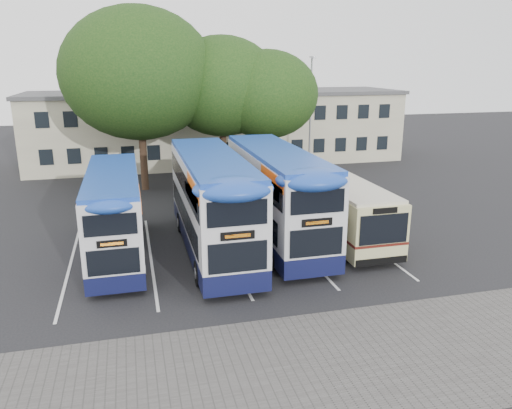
{
  "coord_description": "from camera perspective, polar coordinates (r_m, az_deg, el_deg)",
  "views": [
    {
      "loc": [
        -7.86,
        -16.99,
        8.65
      ],
      "look_at": [
        -2.22,
        5.0,
        2.14
      ],
      "focal_mm": 35.0,
      "sensor_mm": 36.0,
      "label": 1
    }
  ],
  "objects": [
    {
      "name": "paving_strip",
      "position": [
        15.9,
        10.23,
        -17.22
      ],
      "size": [
        40.0,
        6.0,
        0.01
      ],
      "primitive_type": "cube",
      "color": "#595654",
      "rests_on": "ground"
    },
    {
      "name": "tree_mid",
      "position": [
        35.78,
        -3.91,
        13.31
      ],
      "size": [
        8.12,
        8.12,
        10.46
      ],
      "color": "black",
      "rests_on": "ground"
    },
    {
      "name": "ground",
      "position": [
        20.62,
        9.59,
        -9.04
      ],
      "size": [
        120.0,
        120.0,
        0.0
      ],
      "primitive_type": "plane",
      "color": "black",
      "rests_on": "ground"
    },
    {
      "name": "bus_dd_left",
      "position": [
        23.49,
        -15.88,
        -0.63
      ],
      "size": [
        2.3,
        9.47,
        3.94
      ],
      "color": "#0F1239",
      "rests_on": "ground"
    },
    {
      "name": "bus_dd_right",
      "position": [
        24.55,
        2.34,
        1.53
      ],
      "size": [
        2.66,
        10.98,
        4.58
      ],
      "color": "#0F1239",
      "rests_on": "ground"
    },
    {
      "name": "depot_building",
      "position": [
        45.02,
        -4.27,
        8.95
      ],
      "size": [
        32.4,
        8.4,
        6.2
      ],
      "color": "#A59D85",
      "rests_on": "ground"
    },
    {
      "name": "tree_left",
      "position": [
        34.94,
        -13.31,
        14.33
      ],
      "size": [
        10.22,
        10.22,
        12.24
      ],
      "color": "black",
      "rests_on": "ground"
    },
    {
      "name": "bus_single",
      "position": [
        26.02,
        9.08,
        0.28
      ],
      "size": [
        2.55,
        10.01,
        2.99
      ],
      "color": "#CAC587",
      "rests_on": "ground"
    },
    {
      "name": "bay_lines",
      "position": [
        23.99,
        -3.56,
        -5.16
      ],
      "size": [
        14.12,
        11.0,
        0.01
      ],
      "color": "silver",
      "rests_on": "ground"
    },
    {
      "name": "tree_right",
      "position": [
        35.38,
        1.23,
        12.44
      ],
      "size": [
        7.17,
        7.17,
        9.51
      ],
      "color": "black",
      "rests_on": "ground"
    },
    {
      "name": "lamp_post",
      "position": [
        39.64,
        6.26,
        10.75
      ],
      "size": [
        0.25,
        1.05,
        9.06
      ],
      "color": "gray",
      "rests_on": "ground"
    },
    {
      "name": "bus_dd_mid",
      "position": [
        23.14,
        -5.04,
        0.59
      ],
      "size": [
        2.67,
        11.01,
        4.59
      ],
      "color": "#0F1239",
      "rests_on": "ground"
    }
  ]
}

